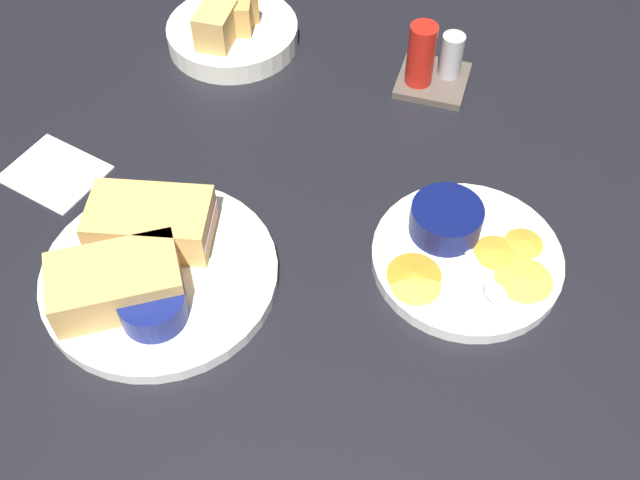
% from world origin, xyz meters
% --- Properties ---
extents(ground_plane, '(1.10, 1.10, 0.03)m').
position_xyz_m(ground_plane, '(0.00, 0.00, -0.01)').
color(ground_plane, black).
extents(plate_sandwich_main, '(0.25, 0.25, 0.02)m').
position_xyz_m(plate_sandwich_main, '(-0.09, -0.13, 0.01)').
color(plate_sandwich_main, white).
rests_on(plate_sandwich_main, ground_plane).
extents(sandwich_half_near, '(0.14, 0.10, 0.05)m').
position_xyz_m(sandwich_half_near, '(-0.11, -0.09, 0.04)').
color(sandwich_half_near, tan).
rests_on(sandwich_half_near, plate_sandwich_main).
extents(sandwich_half_far, '(0.15, 0.13, 0.05)m').
position_xyz_m(sandwich_half_far, '(-0.11, -0.17, 0.04)').
color(sandwich_half_far, tan).
rests_on(sandwich_half_far, plate_sandwich_main).
extents(ramekin_dark_sauce, '(0.07, 0.07, 0.03)m').
position_xyz_m(ramekin_dark_sauce, '(-0.07, -0.18, 0.03)').
color(ramekin_dark_sauce, navy).
rests_on(ramekin_dark_sauce, plate_sandwich_main).
extents(spoon_by_dark_ramekin, '(0.02, 0.10, 0.01)m').
position_xyz_m(spoon_by_dark_ramekin, '(-0.07, -0.13, 0.02)').
color(spoon_by_dark_ramekin, silver).
rests_on(spoon_by_dark_ramekin, plate_sandwich_main).
extents(plate_chips_companion, '(0.21, 0.21, 0.02)m').
position_xyz_m(plate_chips_companion, '(0.22, -0.01, 0.01)').
color(plate_chips_companion, white).
rests_on(plate_chips_companion, ground_plane).
extents(ramekin_light_gravy, '(0.08, 0.08, 0.03)m').
position_xyz_m(ramekin_light_gravy, '(0.19, 0.02, 0.03)').
color(ramekin_light_gravy, '#0C144C').
rests_on(ramekin_light_gravy, plate_chips_companion).
extents(spoon_by_gravy_ramekin, '(0.07, 0.09, 0.01)m').
position_xyz_m(spoon_by_gravy_ramekin, '(0.25, -0.05, 0.02)').
color(spoon_by_gravy_ramekin, silver).
rests_on(spoon_by_gravy_ramekin, plate_chips_companion).
extents(plantain_chip_scatter, '(0.19, 0.14, 0.01)m').
position_xyz_m(plantain_chip_scatter, '(0.23, -0.03, 0.02)').
color(plantain_chip_scatter, gold).
rests_on(plantain_chip_scatter, plate_chips_companion).
extents(bread_basket_rear, '(0.18, 0.18, 0.08)m').
position_xyz_m(bread_basket_rear, '(-0.16, 0.27, 0.03)').
color(bread_basket_rear, silver).
rests_on(bread_basket_rear, ground_plane).
extents(condiment_caddy, '(0.09, 0.09, 0.10)m').
position_xyz_m(condiment_caddy, '(0.12, 0.27, 0.03)').
color(condiment_caddy, brown).
rests_on(condiment_caddy, ground_plane).
extents(paper_napkin_folded, '(0.13, 0.11, 0.00)m').
position_xyz_m(paper_napkin_folded, '(-0.27, -0.02, 0.00)').
color(paper_napkin_folded, white).
rests_on(paper_napkin_folded, ground_plane).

